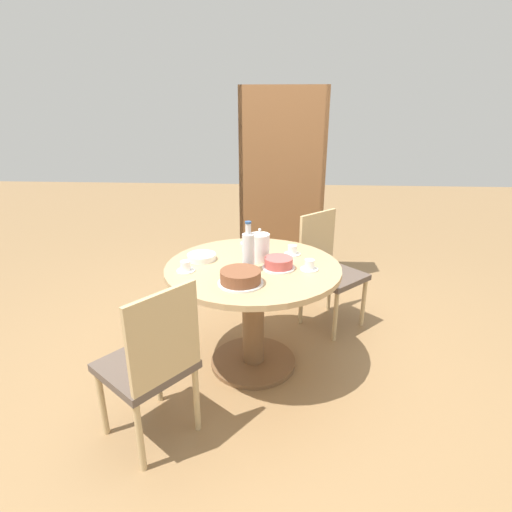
# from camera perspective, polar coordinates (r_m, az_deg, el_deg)

# --- Properties ---
(ground_plane) EXTENTS (14.00, 14.00, 0.00)m
(ground_plane) POSITION_cam_1_polar(r_m,az_deg,el_deg) (2.95, -0.39, -15.01)
(ground_plane) COLOR #937047
(dining_table) EXTENTS (1.14, 1.14, 0.75)m
(dining_table) POSITION_cam_1_polar(r_m,az_deg,el_deg) (2.66, -0.41, -5.31)
(dining_table) COLOR brown
(dining_table) RESTS_ON ground_plane
(chair_a) EXTENTS (0.59, 0.59, 0.92)m
(chair_a) POSITION_cam_1_polar(r_m,az_deg,el_deg) (3.29, 10.26, -1.61)
(chair_a) COLOR tan
(chair_a) RESTS_ON ground_plane
(chair_b) EXTENTS (0.59, 0.59, 0.92)m
(chair_b) POSITION_cam_1_polar(r_m,az_deg,el_deg) (2.17, -14.64, -14.42)
(chair_b) COLOR tan
(chair_b) RESTS_ON ground_plane
(bookshelf) EXTENTS (0.81, 0.28, 1.90)m
(bookshelf) POSITION_cam_1_polar(r_m,az_deg,el_deg) (3.97, 3.61, 9.01)
(bookshelf) COLOR brown
(bookshelf) RESTS_ON ground_plane
(coffee_pot) EXTENTS (0.13, 0.13, 0.22)m
(coffee_pot) POSITION_cam_1_polar(r_m,az_deg,el_deg) (2.63, 0.53, 1.41)
(coffee_pot) COLOR white
(coffee_pot) RESTS_ON dining_table
(water_bottle) EXTENTS (0.08, 0.08, 0.32)m
(water_bottle) POSITION_cam_1_polar(r_m,az_deg,el_deg) (2.45, -1.11, 0.69)
(water_bottle) COLOR silver
(water_bottle) RESTS_ON dining_table
(cake_main) EXTENTS (0.27, 0.27, 0.08)m
(cake_main) POSITION_cam_1_polar(r_m,az_deg,el_deg) (2.30, -2.22, -3.08)
(cake_main) COLOR white
(cake_main) RESTS_ON dining_table
(cake_second) EXTENTS (0.21, 0.21, 0.07)m
(cake_second) POSITION_cam_1_polar(r_m,az_deg,el_deg) (2.52, 3.24, -1.07)
(cake_second) COLOR white
(cake_second) RESTS_ON dining_table
(cup_a) EXTENTS (0.11, 0.11, 0.07)m
(cup_a) POSITION_cam_1_polar(r_m,az_deg,el_deg) (2.77, 5.22, 0.74)
(cup_a) COLOR white
(cup_a) RESTS_ON dining_table
(cup_b) EXTENTS (0.11, 0.11, 0.07)m
(cup_b) POSITION_cam_1_polar(r_m,az_deg,el_deg) (2.98, -1.16, 2.29)
(cup_b) COLOR white
(cup_b) RESTS_ON dining_table
(cup_c) EXTENTS (0.11, 0.11, 0.07)m
(cup_c) POSITION_cam_1_polar(r_m,az_deg,el_deg) (2.52, 7.64, -1.39)
(cup_c) COLOR white
(cup_c) RESTS_ON dining_table
(cup_d) EXTENTS (0.11, 0.11, 0.07)m
(cup_d) POSITION_cam_1_polar(r_m,az_deg,el_deg) (2.51, -10.02, -1.59)
(cup_d) COLOR white
(cup_d) RESTS_ON dining_table
(plate_stack) EXTENTS (0.19, 0.19, 0.04)m
(plate_stack) POSITION_cam_1_polar(r_m,az_deg,el_deg) (2.69, -7.78, -0.13)
(plate_stack) COLOR white
(plate_stack) RESTS_ON dining_table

